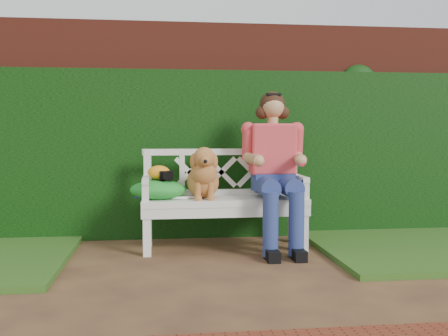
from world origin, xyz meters
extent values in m
plane|color=#44281D|center=(0.00, 0.00, 0.00)|extent=(60.00, 60.00, 0.00)
cube|color=maroon|center=(0.00, 1.90, 1.10)|extent=(10.00, 0.30, 2.20)
cube|color=#14540F|center=(0.00, 1.68, 0.85)|extent=(10.00, 0.18, 1.70)
cube|color=black|center=(-0.28, 1.04, 0.69)|extent=(0.13, 0.10, 0.08)
ellipsoid|color=orange|center=(-0.34, 1.07, 0.72)|extent=(0.24, 0.22, 0.13)
camera|label=1|loc=(-0.33, -3.67, 1.08)|focal=42.00mm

